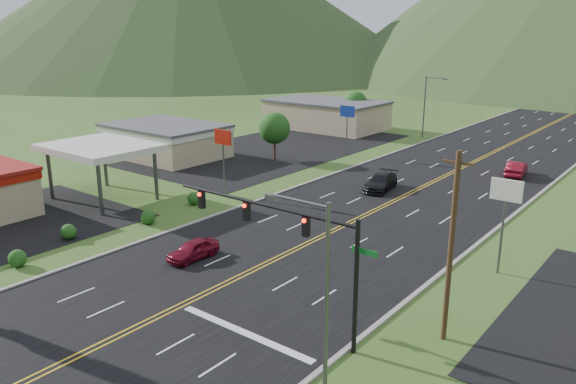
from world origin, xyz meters
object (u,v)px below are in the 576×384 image
Objects in this scene: car_red_near at (193,250)px; streetlight_west at (427,103)px; car_dark_mid at (381,182)px; streetlight_east at (320,290)px; traffic_signal at (290,235)px; car_red_far at (516,169)px; gas_canopy at (100,149)px.

streetlight_west is at bearing 100.01° from car_red_near.
streetlight_east is at bearing -75.26° from car_dark_mid.
traffic_signal reaches higher than car_red_near.
car_red_far is at bearing 90.54° from traffic_signal.
traffic_signal is 2.40× the size of car_dark_mid.
traffic_signal is 12.41m from car_red_near.
traffic_signal is 3.30× the size of car_red_near.
car_dark_mid is at bearing 114.51° from streetlight_east.
car_red_far reaches higher than car_red_near.
gas_canopy is at bearing -145.09° from car_dark_mid.
car_red_far is (10.66, 37.70, 0.14)m from car_red_near.
car_red_near is at bearing 66.57° from car_red_far.
car_red_far is (-5.08, 44.90, -4.37)m from streetlight_east.
streetlight_east is at bearing -19.88° from gas_canopy.
streetlight_west is at bearing -47.99° from car_red_far.
car_red_near is (17.44, -4.81, -4.20)m from gas_canopy.
car_red_far is at bearing 96.45° from streetlight_east.
gas_canopy is 18.57m from car_red_near.
streetlight_west is 1.65× the size of car_dark_mid.
streetlight_east reaches higher than car_red_far.
car_dark_mid is (8.78, -29.12, -4.39)m from streetlight_west.
streetlight_west reaches higher than car_red_far.
streetlight_east is 45.39m from car_red_far.
streetlight_east is 1.00× the size of streetlight_west.
car_dark_mid is at bearing 109.24° from traffic_signal.
streetlight_west is (-18.16, 56.00, -0.15)m from traffic_signal.
streetlight_east reaches higher than gas_canopy.
gas_canopy is (-10.32, -48.00, -0.31)m from streetlight_west.
car_red_far is at bearing 76.54° from car_red_near.
streetlight_west is 53.47m from car_red_near.
traffic_signal is at bearing -15.70° from gas_canopy.
traffic_signal reaches higher than gas_canopy.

